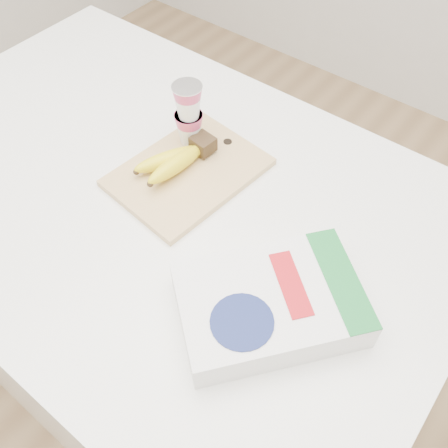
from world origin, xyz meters
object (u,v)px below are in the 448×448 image
table (170,303)px  cutting_board (188,172)px  yogurt_stack (188,113)px  bananas (177,159)px  cereal_box (270,304)px

table → cutting_board: 0.52m
table → cutting_board: (0.05, 0.08, 0.52)m
cutting_board → yogurt_stack: size_ratio=2.09×
bananas → yogurt_stack: (-0.03, 0.08, 0.06)m
table → cutting_board: cutting_board is taller
table → yogurt_stack: size_ratio=8.84×
cutting_board → yogurt_stack: (-0.05, 0.07, 0.09)m
cutting_board → cereal_box: size_ratio=0.86×
cereal_box → table: bearing=-156.0°
cereal_box → yogurt_stack: bearing=-173.8°
table → yogurt_stack: 0.62m
yogurt_stack → table: bearing=-86.6°
cutting_board → bananas: bananas is taller
cutting_board → yogurt_stack: bearing=133.2°
cutting_board → bananas: 0.04m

